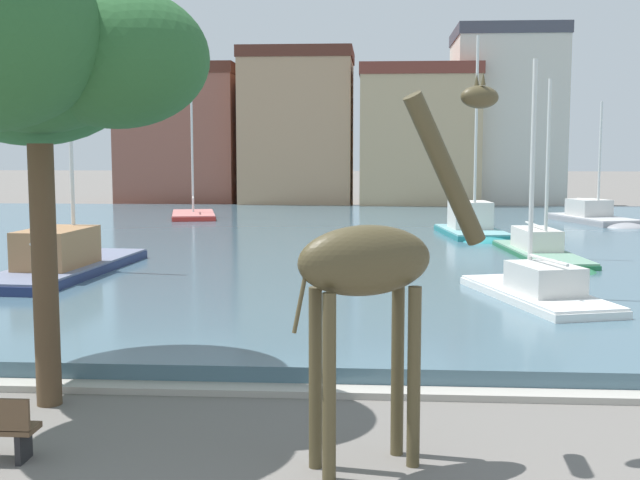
# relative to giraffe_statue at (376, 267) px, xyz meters

# --- Properties ---
(harbor_water) EXTENTS (76.21, 41.61, 0.41)m
(harbor_water) POSITION_rel_giraffe_statue_xyz_m (-2.34, 24.13, -2.46)
(harbor_water) COLOR #476675
(harbor_water) RESTS_ON ground
(quay_edge_coping) EXTENTS (76.21, 0.50, 0.12)m
(quay_edge_coping) POSITION_rel_giraffe_statue_xyz_m (-2.34, 3.08, -2.61)
(quay_edge_coping) COLOR #ADA89E
(quay_edge_coping) RESTS_ON ground
(giraffe_statue) EXTENTS (2.83, 1.75, 5.22)m
(giraffe_statue) POSITION_rel_giraffe_statue_xyz_m (0.00, 0.00, 0.00)
(giraffe_statue) COLOR #4C4228
(giraffe_statue) RESTS_ON ground
(sailboat_white) EXTENTS (3.48, 6.54, 6.43)m
(sailboat_white) POSITION_rel_giraffe_statue_xyz_m (3.93, 10.56, -2.20)
(sailboat_white) COLOR white
(sailboat_white) RESTS_ON ground
(sailboat_navy) EXTENTS (2.82, 9.22, 8.27)m
(sailboat_navy) POSITION_rel_giraffe_statue_xyz_m (-9.39, 14.05, -2.08)
(sailboat_navy) COLOR navy
(sailboat_navy) RESTS_ON ground
(sailboat_grey) EXTENTS (4.09, 6.82, 6.57)m
(sailboat_grey) POSITION_rel_giraffe_statue_xyz_m (11.29, 32.27, -2.15)
(sailboat_grey) COLOR #939399
(sailboat_grey) RESTS_ON ground
(sailboat_teal) EXTENTS (2.99, 6.16, 8.98)m
(sailboat_teal) POSITION_rel_giraffe_statue_xyz_m (4.22, 25.45, -2.06)
(sailboat_teal) COLOR teal
(sailboat_teal) RESTS_ON ground
(sailboat_red) EXTENTS (3.47, 6.28, 9.43)m
(sailboat_red) POSITION_rel_giraffe_statue_xyz_m (-10.24, 34.61, -2.27)
(sailboat_red) COLOR red
(sailboat_red) RESTS_ON ground
(sailboat_green) EXTENTS (2.44, 8.27, 6.57)m
(sailboat_green) POSITION_rel_giraffe_statue_xyz_m (5.85, 18.24, -2.22)
(sailboat_green) COLOR #236B42
(sailboat_green) RESTS_ON ground
(shade_tree) EXTENTS (5.22, 6.15, 7.18)m
(shade_tree) POSITION_rel_giraffe_statue_xyz_m (-5.47, 2.24, 3.03)
(shade_tree) COLOR brown
(shade_tree) RESTS_ON ground
(mooring_bollard) EXTENTS (0.24, 0.24, 0.50)m
(mooring_bollard) POSITION_rel_giraffe_statue_xyz_m (-5.68, 2.93, -2.42)
(mooring_bollard) COLOR #232326
(mooring_bollard) RESTS_ON ground
(townhouse_end_terrace) EXTENTS (8.58, 7.40, 10.18)m
(townhouse_end_terrace) POSITION_rel_giraffe_statue_xyz_m (-14.26, 49.38, 2.44)
(townhouse_end_terrace) COLOR #8E5142
(townhouse_end_terrace) RESTS_ON ground
(townhouse_wide_warehouse) EXTENTS (7.83, 6.70, 11.08)m
(townhouse_wide_warehouse) POSITION_rel_giraffe_statue_xyz_m (-5.62, 47.78, 2.89)
(townhouse_wide_warehouse) COLOR tan
(townhouse_wide_warehouse) RESTS_ON ground
(townhouse_tall_gabled) EXTENTS (8.16, 7.86, 9.85)m
(townhouse_tall_gabled) POSITION_rel_giraffe_statue_xyz_m (2.85, 47.74, 2.27)
(townhouse_tall_gabled) COLOR tan
(townhouse_tall_gabled) RESTS_ON ground
(townhouse_narrow_midrow) EXTENTS (7.40, 7.93, 12.53)m
(townhouse_narrow_midrow) POSITION_rel_giraffe_statue_xyz_m (9.03, 48.97, 3.62)
(townhouse_narrow_midrow) COLOR beige
(townhouse_narrow_midrow) RESTS_ON ground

